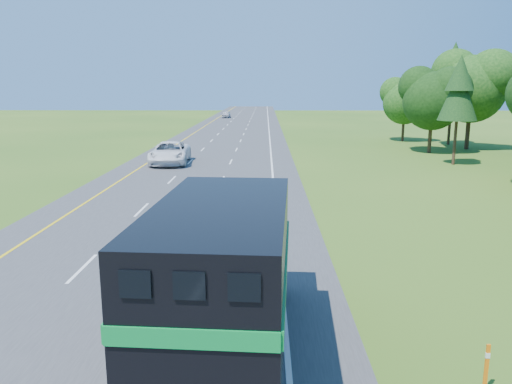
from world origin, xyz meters
TOP-DOWN VIEW (x-y plane):
  - road at (0.00, 50.00)m, footprint 15.00×260.00m
  - lane_markings at (0.00, 50.00)m, footprint 11.15×260.00m
  - horse_truck at (4.00, 13.94)m, footprint 3.37×9.33m
  - white_suv at (-3.42, 45.86)m, footprint 3.58×7.04m
  - far_car at (-3.71, 113.25)m, footprint 1.86×4.25m
  - delineator at (9.79, 12.63)m, footprint 0.09×0.05m

SIDE VIEW (x-z plane):
  - road at x=0.00m, z-range 0.00..0.04m
  - lane_markings at x=0.00m, z-range 0.04..0.05m
  - delineator at x=9.79m, z-range 0.04..1.18m
  - far_car at x=-3.71m, z-range 0.04..1.47m
  - white_suv at x=-3.42m, z-range 0.04..1.95m
  - horse_truck at x=4.00m, z-range 0.18..4.25m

